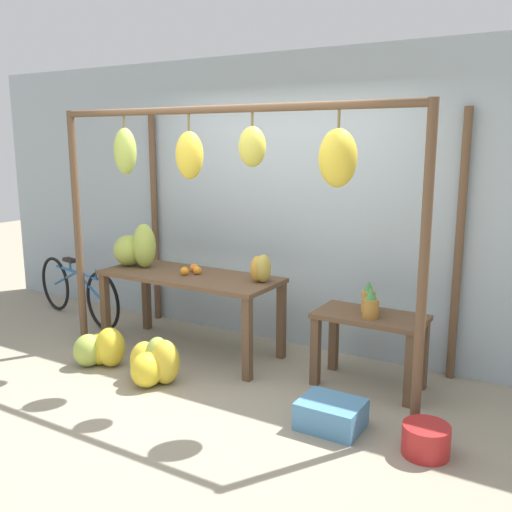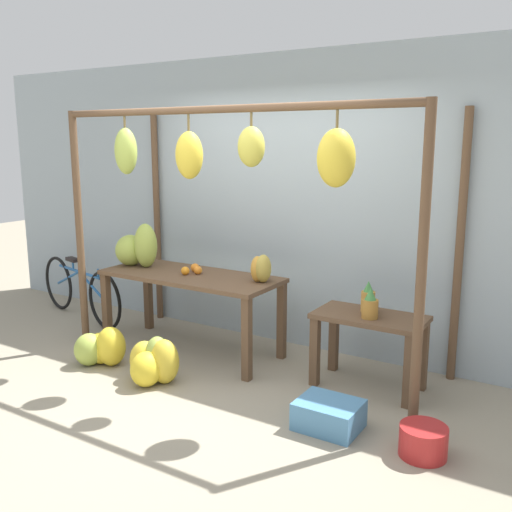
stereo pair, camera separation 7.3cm
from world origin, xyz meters
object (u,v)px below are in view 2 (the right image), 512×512
Objects in this scene: pineapple_cluster at (369,302)px; fruit_crate_white at (329,415)px; blue_bucket at (423,441)px; banana_pile_on_table at (137,248)px; parked_bicycle at (80,290)px; banana_pile_ground_left at (101,348)px; papaya_pile at (261,269)px; banana_pile_ground_right at (154,362)px; orange_pile at (194,270)px.

fruit_crate_white is at bearing -88.28° from pineapple_cluster.
banana_pile_on_table is at bearing 167.37° from blue_bucket.
banana_pile_ground_left is at bearing -34.72° from parked_bicycle.
papaya_pile is (1.21, 0.78, 0.72)m from banana_pile_ground_left.
banana_pile_on_table is 1.23m from parked_bicycle.
banana_pile_ground_right is (0.66, -0.04, 0.02)m from banana_pile_ground_left.
parked_bicycle is (-3.46, 0.83, 0.24)m from fruit_crate_white.
banana_pile_on_table is 1.06× the size of banana_pile_ground_left.
parked_bicycle reaches higher than blue_bucket.
banana_pile_on_table is 1.74× the size of blue_bucket.
parked_bicycle is 2.50m from papaya_pile.
papaya_pile is (1.38, 0.09, -0.06)m from banana_pile_on_table.
blue_bucket is (3.08, -0.69, -0.84)m from banana_pile_on_table.
parked_bicycle is (-1.73, 0.12, -0.46)m from orange_pile.
pineapple_cluster is 1.85m from banana_pile_ground_right.
banana_pile_ground_right is 1.67× the size of blue_bucket.
banana_pile_on_table is 1.35m from banana_pile_ground_right.
banana_pile_on_table is at bearing -176.42° from papaya_pile.
banana_pile_ground_right is at bearing -3.40° from banana_pile_ground_left.
papaya_pile is (-1.00, -0.02, 0.16)m from pineapple_cluster.
papaya_pile reaches higher than parked_bicycle.
parked_bicycle is (-1.89, 0.89, 0.16)m from banana_pile_ground_right.
banana_pile_ground_left reaches higher than fruit_crate_white.
banana_pile_ground_left is at bearing -179.56° from fruit_crate_white.
banana_pile_ground_left is at bearing -147.12° from papaya_pile.
orange_pile is 2.60m from blue_bucket.
banana_pile_ground_right is at bearing -41.31° from banana_pile_on_table.
banana_pile_ground_right is at bearing -151.63° from pineapple_cluster.
pineapple_cluster is (2.38, 0.10, -0.22)m from banana_pile_on_table.
banana_pile_ground_right is 0.31× the size of parked_bicycle.
pineapple_cluster is at bearing 2.33° from orange_pile.
banana_pile_ground_left is (-2.21, -0.80, -0.57)m from pineapple_cluster.
banana_pile_ground_left is 1.51m from parked_bicycle.
banana_pile_on_table is 1.06m from banana_pile_ground_left.
banana_pile_on_table reaches higher than papaya_pile.
banana_pile_ground_left is 0.30× the size of parked_bicycle.
banana_pile_ground_left is at bearing -160.14° from pineapple_cluster.
orange_pile is (0.68, 0.03, -0.14)m from banana_pile_on_table.
parked_bicycle reaches higher than banana_pile_ground_right.
pineapple_cluster is 3.46m from parked_bicycle.
parked_bicycle is at bearing 145.28° from banana_pile_ground_left.
orange_pile is 1.09m from banana_pile_ground_left.
pineapple_cluster is 1.09× the size of papaya_pile.
fruit_crate_white is at bearing 2.04° from banana_pile_ground_right.
banana_pile_ground_right is at bearing -25.26° from parked_bicycle.
orange_pile reaches higher than banana_pile_ground_left.
fruit_crate_white is 1.50m from papaya_pile.
papaya_pile is at bearing 32.88° from banana_pile_ground_left.
banana_pile_ground_right is (-1.55, -0.84, -0.55)m from pineapple_cluster.
banana_pile_on_table is 2.14× the size of papaya_pile.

